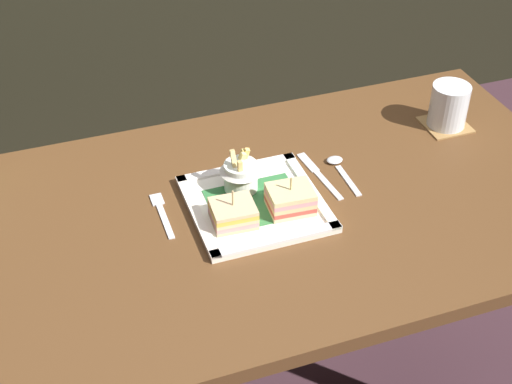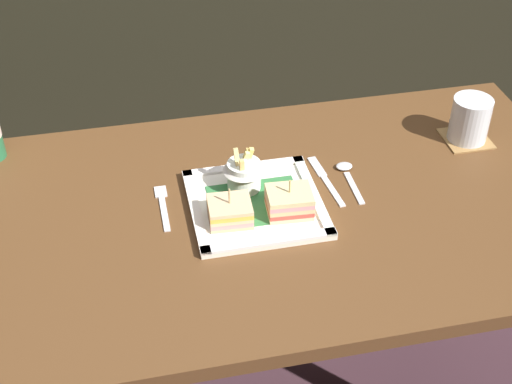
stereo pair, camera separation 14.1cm
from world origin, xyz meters
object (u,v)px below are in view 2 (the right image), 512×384
object	(u,v)px
dining_table	(257,253)
knife	(325,179)
sandwich_half_right	(289,202)
sandwich_half_left	(230,211)
water_glass	(469,121)
spoon	(347,172)
fries_cup	(244,171)
square_plate	(255,204)
fork	(163,205)

from	to	relation	value
dining_table	knife	distance (m)	0.21
dining_table	sandwich_half_right	xyz separation A→B (m)	(0.06, -0.03, 0.15)
sandwich_half_left	water_glass	bearing A→B (deg)	16.98
sandwich_half_left	knife	size ratio (longest dim) A/B	0.49
sandwich_half_left	spoon	distance (m)	0.29
sandwich_half_left	knife	bearing A→B (deg)	24.28
dining_table	fries_cup	bearing A→B (deg)	102.13
sandwich_half_right	knife	world-z (taller)	sandwich_half_right
dining_table	spoon	size ratio (longest dim) A/B	9.98
dining_table	spoon	bearing A→B (deg)	19.33
spoon	dining_table	bearing A→B (deg)	-160.67
knife	spoon	xyz separation A→B (m)	(0.05, 0.01, 0.00)
square_plate	sandwich_half_left	size ratio (longest dim) A/B	3.01
dining_table	water_glass	xyz separation A→B (m)	(0.51, 0.14, 0.16)
fork	spoon	distance (m)	0.39
sandwich_half_left	spoon	world-z (taller)	sandwich_half_left
sandwich_half_left	fries_cup	bearing A→B (deg)	63.40
water_glass	square_plate	bearing A→B (deg)	-165.37
water_glass	sandwich_half_right	bearing A→B (deg)	-159.00
fries_cup	knife	distance (m)	0.18
fries_cup	spoon	world-z (taller)	fries_cup
water_glass	knife	xyz separation A→B (m)	(-0.35, -0.08, -0.05)
square_plate	sandwich_half_left	world-z (taller)	sandwich_half_left
dining_table	sandwich_half_left	bearing A→B (deg)	-151.32
square_plate	spoon	distance (m)	0.22
sandwich_half_left	fries_cup	world-z (taller)	fries_cup
sandwich_half_right	fries_cup	xyz separation A→B (m)	(-0.07, 0.09, 0.02)
sandwich_half_left	sandwich_half_right	xyz separation A→B (m)	(0.12, 0.00, 0.00)
square_plate	sandwich_half_left	xyz separation A→B (m)	(-0.06, -0.04, 0.02)
fries_cup	square_plate	bearing A→B (deg)	-77.13
dining_table	sandwich_half_right	world-z (taller)	sandwich_half_right
square_plate	fries_cup	world-z (taller)	fries_cup
knife	square_plate	bearing A→B (deg)	-160.07
sandwich_half_left	square_plate	bearing A→B (deg)	34.80
dining_table	square_plate	distance (m)	0.12
spoon	fries_cup	bearing A→B (deg)	-176.55
square_plate	fork	distance (m)	0.18
sandwich_half_left	fork	size ratio (longest dim) A/B	0.60
fries_cup	spoon	size ratio (longest dim) A/B	0.69
sandwich_half_left	spoon	size ratio (longest dim) A/B	0.62
sandwich_half_right	spoon	bearing A→B (deg)	34.81
square_plate	knife	world-z (taller)	square_plate
sandwich_half_left	water_glass	size ratio (longest dim) A/B	0.86
sandwich_half_left	fork	distance (m)	0.15
sandwich_half_right	knife	size ratio (longest dim) A/B	0.52
sandwich_half_left	sandwich_half_right	size ratio (longest dim) A/B	0.94
square_plate	water_glass	size ratio (longest dim) A/B	2.59
square_plate	fork	size ratio (longest dim) A/B	1.82
dining_table	fries_cup	world-z (taller)	fries_cup
fork	knife	world-z (taller)	same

